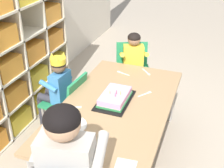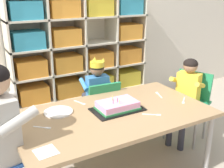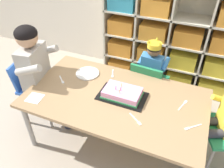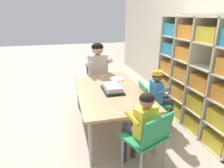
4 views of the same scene
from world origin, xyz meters
name	(u,v)px [view 2 (image 2 of 4)]	position (x,y,z in m)	size (l,w,h in m)	color
storage_cubby_shelf	(81,60)	(0.22, 1.13, 0.69)	(1.57, 0.32, 1.45)	beige
activity_table	(114,117)	(0.00, 0.00, 0.50)	(1.50, 0.84, 0.55)	#A37F56
classroom_chair_blue	(100,105)	(0.15, 0.53, 0.38)	(0.36, 0.38, 0.63)	#238451
child_with_crown	(96,88)	(0.16, 0.64, 0.52)	(0.31, 0.31, 0.83)	#3D7FBC
adult_helper_seated	(10,123)	(-0.75, 0.01, 0.64)	(0.46, 0.44, 1.04)	#B2ADA3
classroom_chair_guest_side	(189,99)	(0.94, 0.14, 0.42)	(0.44, 0.47, 0.68)	#238451
guest_at_table_side	(186,91)	(0.85, 0.10, 0.54)	(0.34, 0.34, 0.84)	yellow
birthday_cake_on_tray	(117,106)	(0.05, 0.03, 0.58)	(0.40, 0.25, 0.11)	black
paper_plate_stack	(58,112)	(-0.37, 0.21, 0.55)	(0.22, 0.22, 0.01)	white
paper_napkin_square	(46,152)	(-0.61, -0.28, 0.55)	(0.13, 0.13, 0.00)	white
fork_near_cake_tray	(80,103)	(-0.15, 0.30, 0.55)	(0.06, 0.13, 0.00)	white
fork_beside_plate_stack	(153,115)	(0.24, -0.18, 0.55)	(0.12, 0.09, 0.00)	white
fork_by_napkin	(43,128)	(-0.54, 0.02, 0.55)	(0.11, 0.10, 0.00)	white
fork_near_child_seat	(159,95)	(0.54, 0.12, 0.55)	(0.06, 0.14, 0.00)	white
fork_scattered_mid_table	(184,101)	(0.63, -0.09, 0.55)	(0.12, 0.11, 0.00)	white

